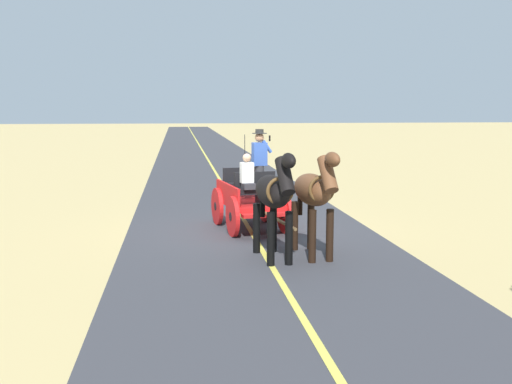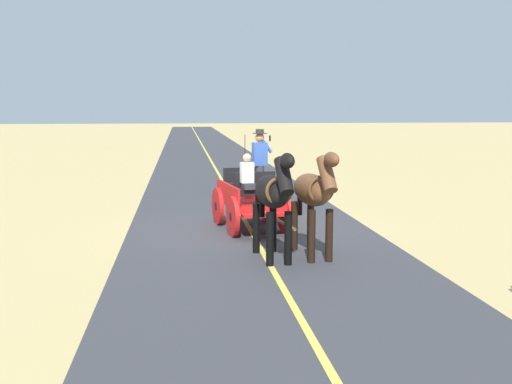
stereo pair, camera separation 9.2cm
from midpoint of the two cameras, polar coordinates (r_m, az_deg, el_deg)
The scene contains 6 objects.
ground_plane at distance 14.81m, azimuth -0.37°, elevation -3.68°, with size 200.00×200.00×0.00m, color tan.
road_surface at distance 14.81m, azimuth -0.37°, elevation -3.66°, with size 6.01×160.00×0.01m, color #38383D.
road_centre_stripe at distance 14.81m, azimuth -0.37°, elevation -3.65°, with size 0.12×160.00×0.00m, color #DBCC4C.
horse_drawn_carriage at distance 14.79m, azimuth -0.29°, elevation -0.48°, with size 1.80×4.51×2.50m.
horse_near_side at distance 12.03m, azimuth 5.73°, elevation -0.06°, with size 0.75×2.15×2.21m.
horse_off_side at distance 11.73m, azimuth 1.88°, elevation -0.23°, with size 0.74×2.14×2.21m.
Camera 2 is at (1.66, 14.40, 3.02)m, focal length 41.85 mm.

